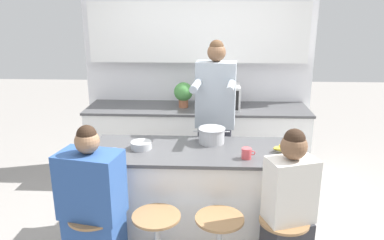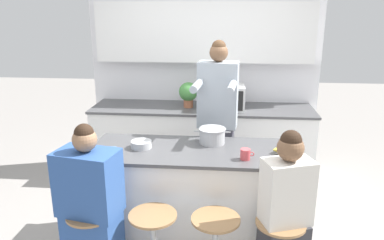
# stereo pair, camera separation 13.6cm
# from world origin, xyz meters

# --- Properties ---
(ground_plane) EXTENTS (16.00, 16.00, 0.00)m
(ground_plane) POSITION_xyz_m (0.00, 0.00, 0.00)
(ground_plane) COLOR gray
(wall_back) EXTENTS (2.99, 0.22, 2.70)m
(wall_back) POSITION_xyz_m (0.00, 1.82, 1.54)
(wall_back) COLOR white
(wall_back) RESTS_ON ground_plane
(back_counter) EXTENTS (2.78, 0.69, 0.91)m
(back_counter) POSITION_xyz_m (0.00, 1.49, 0.46)
(back_counter) COLOR white
(back_counter) RESTS_ON ground_plane
(kitchen_island) EXTENTS (1.79, 0.72, 0.93)m
(kitchen_island) POSITION_xyz_m (0.00, 0.00, 0.47)
(kitchen_island) COLOR black
(kitchen_island) RESTS_ON ground_plane
(person_cooking) EXTENTS (0.45, 0.62, 1.83)m
(person_cooking) POSITION_xyz_m (0.21, 0.55, 0.91)
(person_cooking) COLOR #383842
(person_cooking) RESTS_ON ground_plane
(person_wrapped_blanket) EXTENTS (0.50, 0.37, 1.33)m
(person_wrapped_blanket) POSITION_xyz_m (-0.72, -0.61, 0.62)
(person_wrapped_blanket) COLOR #2D5193
(person_wrapped_blanket) RESTS_ON ground_plane
(person_seated_near) EXTENTS (0.40, 0.35, 1.33)m
(person_seated_near) POSITION_xyz_m (0.74, -0.61, 0.61)
(person_seated_near) COLOR #333338
(person_seated_near) RESTS_ON ground_plane
(cooking_pot) EXTENTS (0.34, 0.25, 0.14)m
(cooking_pot) POSITION_xyz_m (0.18, 0.18, 1.00)
(cooking_pot) COLOR #B7BABC
(cooking_pot) RESTS_ON kitchen_island
(fruit_bowl) EXTENTS (0.19, 0.19, 0.06)m
(fruit_bowl) POSITION_xyz_m (-0.45, 0.00, 0.96)
(fruit_bowl) COLOR #B7BABC
(fruit_bowl) RESTS_ON kitchen_island
(coffee_cup_near) EXTENTS (0.11, 0.07, 0.08)m
(coffee_cup_near) POSITION_xyz_m (-0.63, -0.22, 0.97)
(coffee_cup_near) COLOR #4C7099
(coffee_cup_near) RESTS_ON kitchen_island
(coffee_cup_far) EXTENTS (0.11, 0.08, 0.09)m
(coffee_cup_far) POSITION_xyz_m (0.46, -0.18, 0.97)
(coffee_cup_far) COLOR #DB4C51
(coffee_cup_far) RESTS_ON kitchen_island
(banana_bunch) EXTENTS (0.18, 0.13, 0.06)m
(banana_bunch) POSITION_xyz_m (0.78, -0.02, 0.95)
(banana_bunch) COLOR yellow
(banana_bunch) RESTS_ON kitchen_island
(juice_carton) EXTENTS (0.08, 0.08, 0.20)m
(juice_carton) POSITION_xyz_m (0.78, -0.26, 1.02)
(juice_carton) COLOR #7A428E
(juice_carton) RESTS_ON kitchen_island
(microwave) EXTENTS (0.49, 0.37, 0.30)m
(microwave) POSITION_xyz_m (0.28, 1.44, 1.06)
(microwave) COLOR white
(microwave) RESTS_ON back_counter
(potted_plant) EXTENTS (0.24, 0.24, 0.32)m
(potted_plant) POSITION_xyz_m (-0.17, 1.49, 1.10)
(potted_plant) COLOR #A86042
(potted_plant) RESTS_ON back_counter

